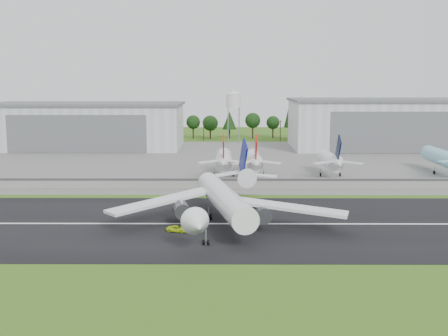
{
  "coord_description": "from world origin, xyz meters",
  "views": [
    {
      "loc": [
        -8.54,
        -120.73,
        33.81
      ],
      "look_at": [
        -9.43,
        40.0,
        9.0
      ],
      "focal_mm": 45.0,
      "sensor_mm": 36.0,
      "label": 1
    }
  ],
  "objects_px": {
    "main_airliner": "(224,205)",
    "parked_jet_navy": "(331,161)",
    "ground_vehicle": "(177,229)",
    "parked_jet_red_b": "(254,161)",
    "parked_jet_red_a": "(224,160)",
    "parked_jet_skyblue": "(446,158)"
  },
  "relations": [
    {
      "from": "parked_jet_red_b",
      "to": "ground_vehicle",
      "type": "bearing_deg",
      "value": -105.81
    },
    {
      "from": "parked_jet_skyblue",
      "to": "main_airliner",
      "type": "bearing_deg",
      "value": -138.2
    },
    {
      "from": "parked_jet_red_b",
      "to": "parked_jet_navy",
      "type": "xyz_separation_m",
      "value": [
        27.48,
        -0.01,
        -0.06
      ]
    },
    {
      "from": "parked_jet_red_b",
      "to": "parked_jet_navy",
      "type": "relative_size",
      "value": 1.0
    },
    {
      "from": "ground_vehicle",
      "to": "parked_jet_red_b",
      "type": "distance_m",
      "value": 76.86
    },
    {
      "from": "ground_vehicle",
      "to": "parked_jet_red_a",
      "type": "bearing_deg",
      "value": 7.71
    },
    {
      "from": "main_airliner",
      "to": "parked_jet_navy",
      "type": "bearing_deg",
      "value": -131.27
    },
    {
      "from": "parked_jet_navy",
      "to": "parked_jet_skyblue",
      "type": "distance_m",
      "value": 42.92
    },
    {
      "from": "ground_vehicle",
      "to": "parked_jet_red_b",
      "type": "xyz_separation_m",
      "value": [
        20.89,
        73.78,
        5.26
      ]
    },
    {
      "from": "parked_jet_red_b",
      "to": "parked_jet_skyblue",
      "type": "height_order",
      "value": "parked_jet_skyblue"
    },
    {
      "from": "main_airliner",
      "to": "ground_vehicle",
      "type": "height_order",
      "value": "main_airliner"
    },
    {
      "from": "parked_jet_red_a",
      "to": "parked_jet_skyblue",
      "type": "height_order",
      "value": "parked_jet_skyblue"
    },
    {
      "from": "parked_jet_red_a",
      "to": "parked_jet_navy",
      "type": "bearing_deg",
      "value": -0.06
    },
    {
      "from": "parked_jet_navy",
      "to": "main_airliner",
      "type": "bearing_deg",
      "value": -119.52
    },
    {
      "from": "parked_jet_navy",
      "to": "parked_jet_skyblue",
      "type": "relative_size",
      "value": 0.84
    },
    {
      "from": "ground_vehicle",
      "to": "parked_jet_navy",
      "type": "height_order",
      "value": "parked_jet_navy"
    },
    {
      "from": "main_airliner",
      "to": "parked_jet_skyblue",
      "type": "height_order",
      "value": "main_airliner"
    },
    {
      "from": "main_airliner",
      "to": "ground_vehicle",
      "type": "distance_m",
      "value": 13.14
    },
    {
      "from": "parked_jet_red_a",
      "to": "ground_vehicle",
      "type": "bearing_deg",
      "value": -97.77
    },
    {
      "from": "parked_jet_red_a",
      "to": "parked_jet_red_b",
      "type": "distance_m",
      "value": 10.81
    },
    {
      "from": "parked_jet_red_a",
      "to": "main_airliner",
      "type": "bearing_deg",
      "value": -89.67
    },
    {
      "from": "parked_jet_red_b",
      "to": "parked_jet_navy",
      "type": "height_order",
      "value": "parked_jet_red_b"
    }
  ]
}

